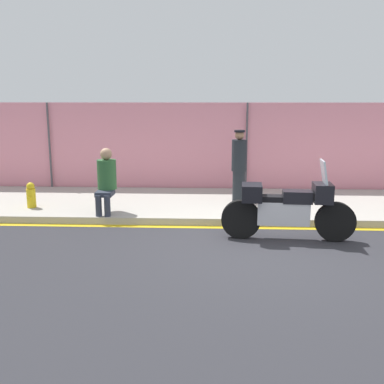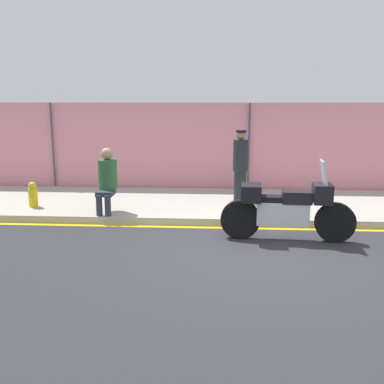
# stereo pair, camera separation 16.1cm
# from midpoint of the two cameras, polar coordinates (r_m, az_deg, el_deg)

# --- Properties ---
(ground_plane) EXTENTS (120.00, 120.00, 0.00)m
(ground_plane) POSITION_cam_midpoint_polar(r_m,az_deg,el_deg) (7.85, 8.55, -7.16)
(ground_plane) COLOR #2D2D33
(sidewalk) EXTENTS (39.45, 3.19, 0.15)m
(sidewalk) POSITION_cam_midpoint_polar(r_m,az_deg,el_deg) (10.67, 6.97, -1.61)
(sidewalk) COLOR #ADA89E
(sidewalk) RESTS_ON ground_plane
(curb_paint_stripe) EXTENTS (39.45, 0.18, 0.01)m
(curb_paint_stripe) POSITION_cam_midpoint_polar(r_m,az_deg,el_deg) (9.06, 7.74, -4.52)
(curb_paint_stripe) COLOR gold
(curb_paint_stripe) RESTS_ON ground_plane
(storefront_fence) EXTENTS (37.48, 0.17, 2.43)m
(storefront_fence) POSITION_cam_midpoint_polar(r_m,az_deg,el_deg) (12.14, 6.52, 5.48)
(storefront_fence) COLOR pink
(storefront_fence) RESTS_ON ground_plane
(motorcycle) EXTENTS (2.41, 0.59, 1.47)m
(motorcycle) POSITION_cam_midpoint_polar(r_m,az_deg,el_deg) (8.27, 11.41, -2.00)
(motorcycle) COLOR black
(motorcycle) RESTS_ON ground_plane
(officer_standing) EXTENTS (0.35, 0.35, 1.67)m
(officer_standing) POSITION_cam_midpoint_polar(r_m,az_deg,el_deg) (10.53, 5.55, 3.42)
(officer_standing) COLOR #1E2328
(officer_standing) RESTS_ON sidewalk
(person_seated_on_curb) EXTENTS (0.40, 0.71, 1.36)m
(person_seated_on_curb) POSITION_cam_midpoint_polar(r_m,az_deg,el_deg) (9.66, -11.32, 1.86)
(person_seated_on_curb) COLOR #2D3342
(person_seated_on_curb) RESTS_ON sidewalk
(fire_hydrant) EXTENTS (0.20, 0.25, 0.57)m
(fire_hydrant) POSITION_cam_midpoint_polar(r_m,az_deg,el_deg) (10.60, -20.17, -0.38)
(fire_hydrant) COLOR gold
(fire_hydrant) RESTS_ON sidewalk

